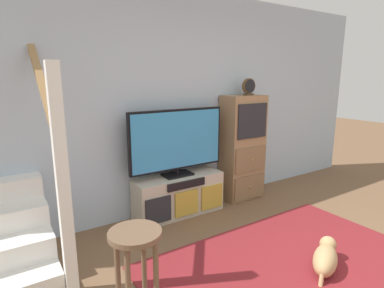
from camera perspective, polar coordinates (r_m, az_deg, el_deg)
name	(u,v)px	position (r m, az deg, el deg)	size (l,w,h in m)	color
back_wall	(188,103)	(4.02, -0.81, 7.46)	(6.40, 0.12, 2.70)	#A8BCD1
area_rug	(300,271)	(3.12, 19.12, -21.12)	(2.60, 1.80, 0.01)	maroon
media_console	(179,195)	(3.90, -2.43, -9.36)	(1.12, 0.38, 0.50)	#BCB29E
television	(177,141)	(3.72, -2.72, 0.56)	(1.24, 0.22, 0.81)	black
side_cabinet	(242,148)	(4.36, 9.25, -0.72)	(0.58, 0.38, 1.44)	#93704C
desk_clock	(249,87)	(4.28, 10.38, 10.27)	(0.20, 0.08, 0.22)	#4C3823
bar_stool_near	(136,259)	(2.15, -10.23, -20.06)	(0.34, 0.34, 0.74)	brown
dog	(326,258)	(3.17, 23.29, -18.60)	(0.50, 0.39, 0.23)	tan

